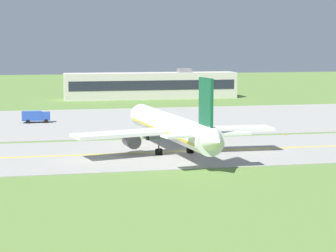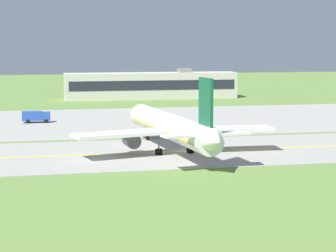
% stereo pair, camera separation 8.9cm
% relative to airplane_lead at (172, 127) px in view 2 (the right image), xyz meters
% --- Properties ---
extents(ground_plane, '(500.00, 500.00, 0.00)m').
position_rel_airplane_lead_xyz_m(ground_plane, '(2.50, 0.50, -4.13)').
color(ground_plane, olive).
extents(taxiway_strip, '(240.00, 28.00, 0.10)m').
position_rel_airplane_lead_xyz_m(taxiway_strip, '(2.50, 0.50, -4.08)').
color(taxiway_strip, '#9E9B93').
rests_on(taxiway_strip, ground).
extents(apron_pad, '(140.00, 52.00, 0.10)m').
position_rel_airplane_lead_xyz_m(apron_pad, '(12.50, 42.50, -4.08)').
color(apron_pad, '#9E9B93').
rests_on(apron_pad, ground).
extents(taxiway_centreline, '(220.00, 0.60, 0.01)m').
position_rel_airplane_lead_xyz_m(taxiway_centreline, '(2.50, 0.50, -4.03)').
color(taxiway_centreline, yellow).
rests_on(taxiway_centreline, taxiway_strip).
extents(airplane_lead, '(32.32, 39.65, 12.70)m').
position_rel_airplane_lead_xyz_m(airplane_lead, '(0.00, 0.00, 0.00)').
color(airplane_lead, white).
rests_on(airplane_lead, ground).
extents(service_truck_catering, '(6.00, 2.40, 2.60)m').
position_rel_airplane_lead_xyz_m(service_truck_catering, '(-20.86, 42.72, -2.60)').
color(service_truck_catering, '#264CA5').
rests_on(service_truck_catering, ground).
extents(terminal_building, '(53.08, 8.49, 9.20)m').
position_rel_airplane_lead_xyz_m(terminal_building, '(14.50, 96.89, -0.10)').
color(terminal_building, beige).
rests_on(terminal_building, ground).
extents(traffic_cone_near_edge, '(0.44, 0.44, 0.60)m').
position_rel_airplane_lead_xyz_m(traffic_cone_near_edge, '(11.78, 12.28, -3.83)').
color(traffic_cone_near_edge, orange).
rests_on(traffic_cone_near_edge, ground).
extents(traffic_cone_mid_edge, '(0.44, 0.44, 0.60)m').
position_rel_airplane_lead_xyz_m(traffic_cone_mid_edge, '(24.43, 13.05, -3.83)').
color(traffic_cone_mid_edge, orange).
rests_on(traffic_cone_mid_edge, ground).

